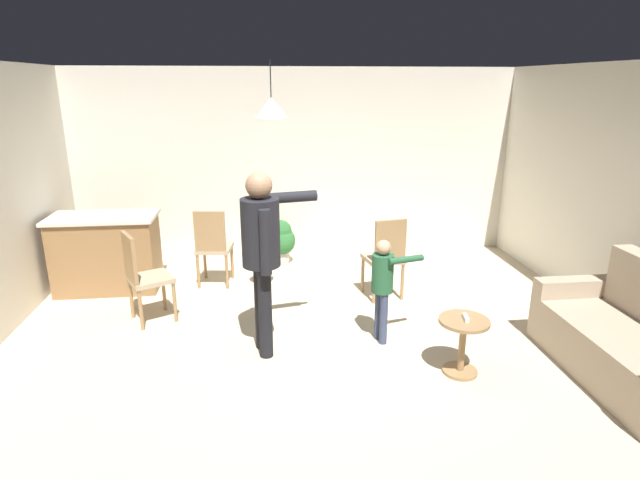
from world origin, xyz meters
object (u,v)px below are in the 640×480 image
Objects in this scene: side_table_by_couch at (463,340)px; dining_chair_near_wall at (386,255)px; person_child at (383,279)px; couch_floral at (636,345)px; dining_chair_centre_back at (143,274)px; spare_remote_on_table at (466,318)px; kitchen_counter at (107,253)px; dining_chair_by_counter at (213,245)px; person_adult at (263,244)px; potted_plant_corner at (281,240)px.

side_table_by_couch is 0.52× the size of dining_chair_near_wall.
couch_floral is at bearing 51.09° from person_child.
dining_chair_centre_back is 7.69× the size of spare_remote_on_table.
kitchen_counter is 1.30m from dining_chair_by_counter.
person_adult reaches higher than dining_chair_by_counter.
person_adult is 1.95m from dining_chair_by_counter.
person_child reaches higher than potted_plant_corner.
dining_chair_centre_back is at bearing -120.31° from person_child.
dining_chair_near_wall is at bearing 69.09° from dining_chair_centre_back.
spare_remote_on_table is at bearing 37.26° from dining_chair_centre_back.
dining_chair_by_counter is 1.57× the size of potted_plant_corner.
couch_floral is at bearing -27.76° from kitchen_counter.
potted_plant_corner is 3.45m from spare_remote_on_table.
person_adult is at bearing 74.93° from couch_floral.
person_child is 2.46m from dining_chair_by_counter.
couch_floral is at bearing -49.47° from potted_plant_corner.
person_child is at bearing -29.33° from kitchen_counter.
side_table_by_couch is 1.76m from dining_chair_near_wall.
dining_chair_by_counter is 7.69× the size of spare_remote_on_table.
kitchen_counter reaches higher than side_table_by_couch.
person_child is (1.15, 0.08, -0.43)m from person_adult.
dining_chair_centre_back is (-0.65, -0.97, 0.00)m from dining_chair_by_counter.
couch_floral is at bearing -10.71° from side_table_by_couch.
kitchen_counter is at bearing -161.65° from potted_plant_corner.
dining_chair_near_wall is at bearing -11.41° from kitchen_counter.
dining_chair_near_wall is (-1.72, 1.99, 0.21)m from couch_floral.
spare_remote_on_table is (1.47, -3.12, 0.19)m from potted_plant_corner.
spare_remote_on_table is at bearing -37.43° from dining_chair_by_counter.
person_child reaches higher than kitchen_counter.
person_child reaches higher than dining_chair_by_counter.
dining_chair_centre_back is 2.31m from potted_plant_corner.
person_child is 2.53m from dining_chair_centre_back.
person_adult is at bearing -95.84° from potted_plant_corner.
spare_remote_on_table is (-1.42, 0.27, 0.21)m from couch_floral.
spare_remote_on_table is (3.64, -2.40, 0.06)m from kitchen_counter.
couch_floral is at bearing 63.50° from person_adult.
person_adult is 1.59m from dining_chair_centre_back.
person_adult is 1.91m from spare_remote_on_table.
dining_chair_near_wall is at bearing 99.33° from side_table_by_couch.
person_child is 1.06× the size of dining_chair_centre_back.
kitchen_counter is at bearing -132.98° from person_child.
dining_chair_by_counter is at bearing -147.39° from person_child.
dining_chair_by_counter is at bearing 134.61° from side_table_by_couch.
dining_chair_near_wall reaches higher than side_table_by_couch.
dining_chair_near_wall is 1.00× the size of dining_chair_centre_back.
kitchen_counter is 3.52m from person_child.
side_table_by_couch is 0.82× the size of potted_plant_corner.
kitchen_counter is 1.98× the size of potted_plant_corner.
couch_floral is 4.45m from potted_plant_corner.
side_table_by_couch is at bearing 37.23° from dining_chair_centre_back.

